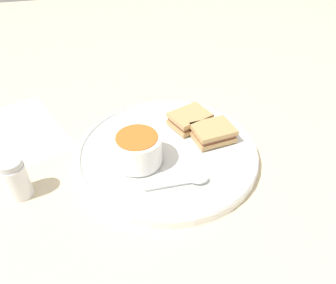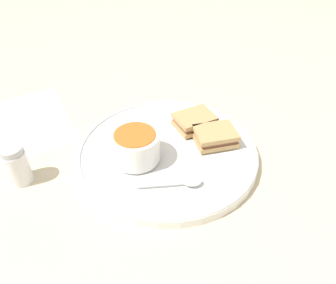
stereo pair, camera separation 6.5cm
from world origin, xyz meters
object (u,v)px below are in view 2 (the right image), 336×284
object	(u,v)px
soup_bowl	(136,146)
salt_shaker	(17,165)
sandwich_half_far	(194,121)
spoon	(187,182)
sandwich_half_near	(215,136)

from	to	relation	value
soup_bowl	salt_shaker	xyz separation A→B (m)	(0.22, 0.02, -0.01)
sandwich_half_far	salt_shaker	world-z (taller)	salt_shaker
salt_shaker	sandwich_half_far	bearing A→B (deg)	-162.90
spoon	salt_shaker	distance (m)	0.31
soup_bowl	sandwich_half_far	world-z (taller)	soup_bowl
soup_bowl	sandwich_half_far	size ratio (longest dim) A/B	0.94
soup_bowl	salt_shaker	size ratio (longest dim) A/B	1.17
sandwich_half_far	spoon	bearing A→B (deg)	76.21
sandwich_half_near	sandwich_half_far	bearing A→B (deg)	-60.06
salt_shaker	sandwich_half_near	bearing A→B (deg)	-172.66
sandwich_half_near	soup_bowl	bearing A→B (deg)	11.32
sandwich_half_near	sandwich_half_far	xyz separation A→B (m)	(0.03, -0.06, 0.00)
sandwich_half_near	salt_shaker	xyz separation A→B (m)	(0.38, 0.05, 0.00)
sandwich_half_near	salt_shaker	bearing A→B (deg)	7.34
spoon	sandwich_half_near	distance (m)	0.13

